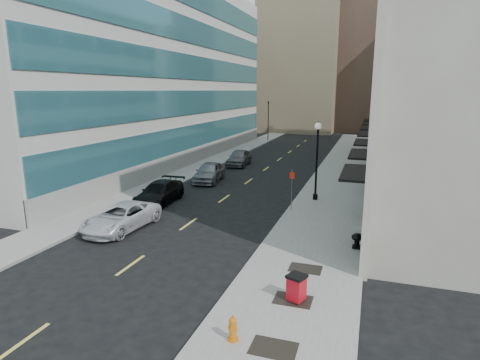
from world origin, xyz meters
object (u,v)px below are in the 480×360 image
Objects in this scene: traffic_signal at (268,104)px; trash_bin at (296,287)px; car_silver_sedan at (209,172)px; car_black_pickup at (159,193)px; urn_planter at (357,239)px; car_grey_sedan at (239,157)px; fire_hydrant at (233,328)px; lamppost at (317,154)px; car_white_van at (121,217)px; sign_post at (292,185)px.

trash_bin is (13.21, -47.00, -5.02)m from traffic_signal.
car_silver_sedan is at bearing -85.48° from traffic_signal.
urn_planter is (13.48, -4.55, -0.14)m from car_black_pickup.
traffic_signal is 36.89m from car_black_pickup.
car_grey_sedan reaches higher than trash_bin.
fire_hydrant is 9.52m from urn_planter.
lamppost is (11.90, -32.67, -2.31)m from traffic_signal.
car_black_pickup is (-0.68, 5.49, 0.03)m from car_white_van.
traffic_signal is 1.44× the size of car_grey_sedan.
sign_post reaches higher than fire_hydrant.
lamppost reaches higher than urn_planter.
sign_post reaches higher than car_grey_sedan.
traffic_signal is 1.36× the size of car_black_pickup.
traffic_signal is 42.36m from car_white_van.
car_black_pickup is 1.91× the size of sign_post.
urn_planter is (12.80, -11.96, -0.23)m from car_silver_sedan.
car_black_pickup is 7.43m from car_silver_sedan.
lamppost is at bearing 81.28° from fire_hydrant.
lamppost reaches higher than trash_bin.
sign_post is (-2.41, 11.18, 1.16)m from trash_bin.
urn_planter is at bearing 8.23° from car_white_van.
trash_bin is (11.59, -10.48, -0.05)m from car_black_pickup.
car_black_pickup is at bearing 161.33° from urn_planter.
car_silver_sedan is 5.90× the size of fire_hydrant.
car_silver_sedan is 17.52m from urn_planter.
urn_planter is at bearing -69.81° from traffic_signal.
trash_bin is 0.38× the size of sign_post.
traffic_signal is 44.05m from urn_planter.
car_black_pickup is at bearing 159.43° from trash_bin.
lamppost is (0.10, 17.33, 2.85)m from fire_hydrant.
sign_post is at bearing 1.36° from car_black_pickup.
sign_post is at bearing 85.64° from fire_hydrant.
car_white_van is 21.00m from car_grey_sedan.
urn_planter is at bearing 61.34° from fire_hydrant.
fire_hydrant is at bearing -55.96° from car_black_pickup.
car_white_van is 6.86× the size of urn_planter.
urn_planter is at bearing 93.91° from trash_bin.
car_white_van is at bearing -96.79° from car_silver_sedan.
car_white_van reaches higher than trash_bin.
traffic_signal is at bearing 127.26° from trash_bin.
car_black_pickup is 1.04× the size of car_silver_sedan.
urn_planter is (3.30, 8.93, 0.05)m from fire_hydrant.
trash_bin is at bearing -65.40° from car_silver_sedan.
traffic_signal reaches higher than lamppost.
fire_hydrant is 14.28m from sign_post.
sign_post is (8.50, -6.70, 1.02)m from car_silver_sedan.
car_silver_sedan is 0.89× the size of lamppost.
car_white_van is 1.05× the size of car_silver_sedan.
urn_planter is at bearing -49.84° from car_silver_sedan.
car_silver_sedan is 1.82× the size of sign_post.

